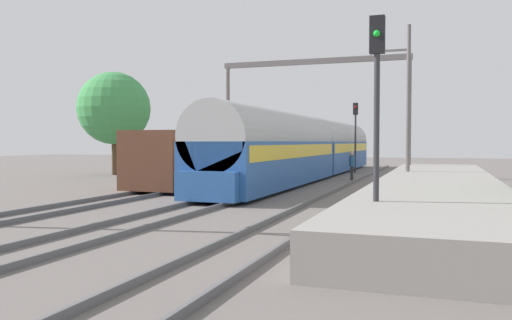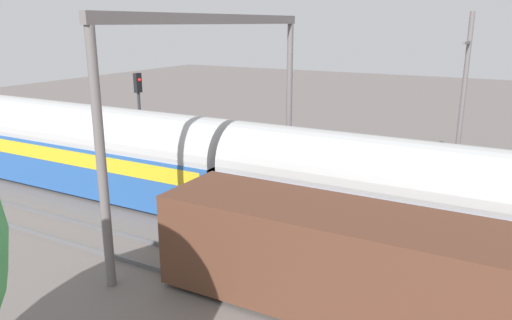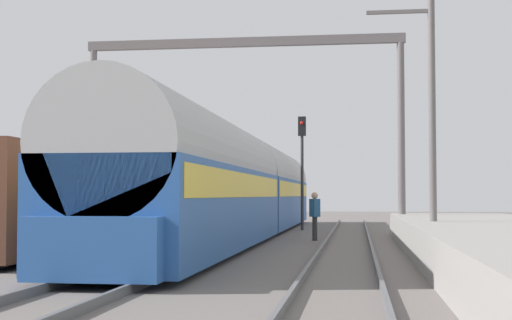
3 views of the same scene
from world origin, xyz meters
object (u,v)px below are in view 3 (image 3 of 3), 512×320
(freight_car, at_px, (64,200))
(catenary_gantry, at_px, (243,93))
(person_crossing, at_px, (315,212))
(railway_signal_far, at_px, (302,158))
(passenger_train, at_px, (241,186))

(freight_car, xyz_separation_m, catenary_gantry, (4.15, 7.89, 4.18))
(person_crossing, relative_size, railway_signal_far, 0.33)
(freight_car, relative_size, railway_signal_far, 2.45)
(passenger_train, xyz_separation_m, freight_car, (-4.15, -7.40, -0.50))
(passenger_train, distance_m, freight_car, 8.50)
(freight_car, xyz_separation_m, railway_signal_far, (6.06, 13.71, 1.91))
(freight_car, distance_m, person_crossing, 9.11)
(passenger_train, height_order, railway_signal_far, railway_signal_far)
(catenary_gantry, bearing_deg, railway_signal_far, 71.75)
(passenger_train, height_order, person_crossing, passenger_train)
(freight_car, relative_size, person_crossing, 7.51)
(freight_car, bearing_deg, person_crossing, 38.76)
(person_crossing, height_order, catenary_gantry, catenary_gantry)
(passenger_train, xyz_separation_m, person_crossing, (2.95, -1.70, -0.94))
(freight_car, height_order, catenary_gantry, catenary_gantry)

